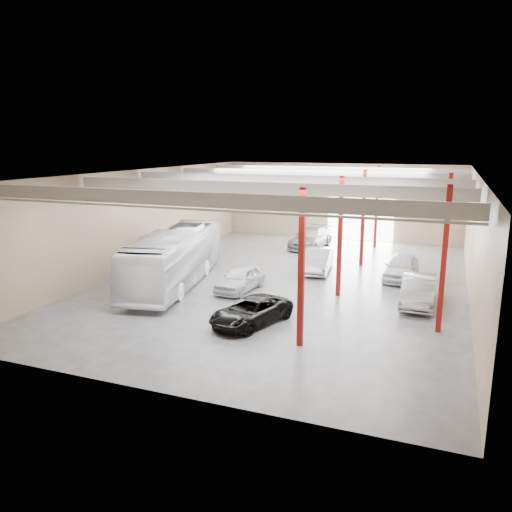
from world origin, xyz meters
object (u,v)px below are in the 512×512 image
Objects in this scene: car_row_c at (311,238)px; car_right_near at (418,290)px; car_row_a at (240,278)px; coach_bus at (175,258)px; car_row_b at (318,260)px; car_right_far at (401,267)px; black_sedan at (251,311)px.

car_right_near is at bearing -46.60° from car_row_c.
car_row_a is 0.75× the size of car_row_c.
car_row_c is at bearing 58.93° from coach_bus.
car_row_b is at bearing 66.82° from car_row_a.
coach_bus is at bearing -171.81° from car_row_a.
car_right_far is at bearing 39.62° from car_row_a.
car_row_b is at bearing 105.94° from black_sedan.
car_right_near is (9.66, -12.98, -0.03)m from car_row_c.
coach_bus is 2.85× the size of car_row_a.
black_sedan is at bearing -116.17° from car_right_far.
coach_bus reaches higher than car_right_far.
coach_bus is 2.15× the size of car_row_c.
black_sedan is 19.30m from car_row_c.
car_row_a is 6.94m from car_row_b.
car_row_b is 0.84× the size of car_row_c.
car_right_near is (7.05, -5.13, 0.01)m from car_row_b.
car_row_c is at bearing 125.80° from car_right_near.
car_row_b is 8.71m from car_right_near.
car_row_a is 14.00m from car_row_c.
car_right_far is (8.91, 6.20, 0.09)m from car_row_a.
black_sedan is at bearing -76.91° from car_row_c.
coach_bus reaches higher than car_right_near.
car_row_a is at bearing 136.45° from black_sedan.
black_sedan is 0.97× the size of car_right_far.
car_row_b is (0.48, 11.33, 0.15)m from black_sedan.
coach_bus is 2.56× the size of car_row_b.
car_right_near is (14.68, 1.26, -0.92)m from coach_bus.
car_row_c is at bearing 114.71° from black_sedan.
black_sedan is 1.08× the size of car_row_a.
car_right_far reaches higher than car_right_near.
coach_bus is 2.51× the size of car_right_near.
car_right_far reaches higher than car_row_a.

